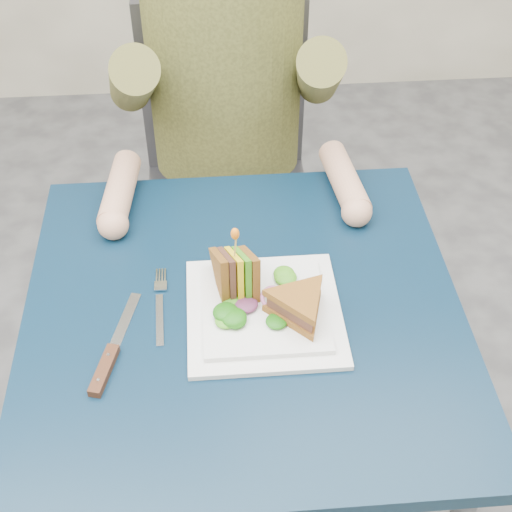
{
  "coord_description": "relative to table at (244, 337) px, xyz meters",
  "views": [
    {
      "loc": [
        -0.04,
        -0.83,
        1.63
      ],
      "look_at": [
        0.02,
        0.03,
        0.82
      ],
      "focal_mm": 50.0,
      "sensor_mm": 36.0,
      "label": 1
    }
  ],
  "objects": [
    {
      "name": "chair",
      "position": [
        0.0,
        0.69,
        -0.11
      ],
      "size": [
        0.42,
        0.4,
        0.93
      ],
      "color": "#47474C",
      "rests_on": "ground"
    },
    {
      "name": "ground",
      "position": [
        0.0,
        0.0,
        -0.65
      ],
      "size": [
        4.0,
        4.0,
        0.0
      ],
      "primitive_type": "plane",
      "color": "#4E4E51",
      "rests_on": "ground"
    },
    {
      "name": "diner",
      "position": [
        -0.0,
        0.58,
        0.26
      ],
      "size": [
        0.54,
        0.59,
        0.74
      ],
      "color": "#4A4B22",
      "rests_on": "chair"
    },
    {
      "name": "toothpick",
      "position": [
        -0.01,
        0.03,
        0.2
      ],
      "size": [
        0.01,
        0.01,
        0.06
      ],
      "primitive_type": "cylinder",
      "rotation": [
        0.14,
        0.07,
        0.0
      ],
      "color": "tan",
      "rests_on": "sandwich_upright"
    },
    {
      "name": "sandwich_flat",
      "position": [
        0.09,
        -0.04,
        0.12
      ],
      "size": [
        0.17,
        0.17,
        0.05
      ],
      "color": "brown",
      "rests_on": "plate"
    },
    {
      "name": "lettuce_spill",
      "position": [
        0.04,
        -0.01,
        0.11
      ],
      "size": [
        0.15,
        0.13,
        0.02
      ],
      "primitive_type": null,
      "color": "#337A14",
      "rests_on": "plate"
    },
    {
      "name": "fork",
      "position": [
        -0.14,
        0.01,
        0.08
      ],
      "size": [
        0.02,
        0.18,
        0.01
      ],
      "color": "silver",
      "rests_on": "table"
    },
    {
      "name": "onion_ring",
      "position": [
        0.05,
        -0.01,
        0.11
      ],
      "size": [
        0.04,
        0.04,
        0.02
      ],
      "primitive_type": "torus",
      "rotation": [
        0.44,
        0.0,
        0.0
      ],
      "color": "#9E4C7A",
      "rests_on": "plate"
    },
    {
      "name": "table",
      "position": [
        0.0,
        0.0,
        0.0
      ],
      "size": [
        0.75,
        0.75,
        0.73
      ],
      "color": "black",
      "rests_on": "ground"
    },
    {
      "name": "plate",
      "position": [
        0.03,
        -0.02,
        0.09
      ],
      "size": [
        0.26,
        0.26,
        0.02
      ],
      "color": "white",
      "rests_on": "table"
    },
    {
      "name": "sandwich_upright",
      "position": [
        -0.01,
        0.03,
        0.13
      ],
      "size": [
        0.09,
        0.15,
        0.15
      ],
      "color": "brown",
      "rests_on": "plate"
    },
    {
      "name": "knife",
      "position": [
        -0.22,
        -0.1,
        0.09
      ],
      "size": [
        0.07,
        0.22,
        0.02
      ],
      "color": "silver",
      "rests_on": "table"
    },
    {
      "name": "toothpick_frill",
      "position": [
        -0.01,
        0.03,
        0.23
      ],
      "size": [
        0.01,
        0.01,
        0.02
      ],
      "primitive_type": "ellipsoid",
      "color": "orange",
      "rests_on": "sandwich_upright"
    }
  ]
}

